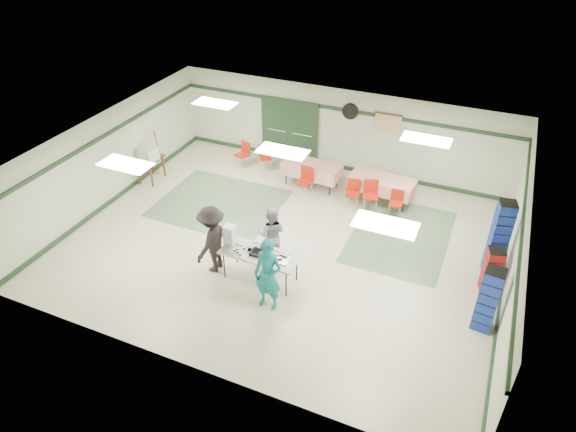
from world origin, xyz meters
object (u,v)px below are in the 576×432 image
at_px(dining_table_a, 382,184).
at_px(broom, 159,150).
at_px(chair_loose_a, 265,155).
at_px(serving_table, 260,255).
at_px(office_printer, 148,153).
at_px(dining_table_b, 312,169).
at_px(chair_c, 396,200).
at_px(volunteer_grey, 271,234).
at_px(chair_loose_b, 244,152).
at_px(crate_stack_red, 492,270).
at_px(volunteer_dark, 212,239).
at_px(chair_d, 306,178).
at_px(crate_stack_blue_b, 488,300).
at_px(crate_stack_blue_a, 499,239).
at_px(chair_b, 353,190).
at_px(printer_table, 150,162).
at_px(volunteer_teal, 268,275).
at_px(chair_a, 371,192).

relative_size(dining_table_a, broom, 1.32).
bearing_deg(chair_loose_a, serving_table, -97.56).
distance_m(chair_loose_a, office_printer, 3.70).
bearing_deg(dining_table_b, serving_table, -80.35).
distance_m(dining_table_a, chair_c, 0.83).
relative_size(volunteer_grey, chair_loose_b, 1.75).
bearing_deg(serving_table, crate_stack_red, 19.85).
relative_size(volunteer_dark, chair_loose_b, 2.03).
xyz_separation_m(dining_table_a, chair_d, (-2.18, -0.56, -0.02)).
bearing_deg(crate_stack_blue_b, serving_table, -174.67).
bearing_deg(crate_stack_blue_a, chair_c, 149.85).
relative_size(chair_b, crate_stack_red, 0.70).
distance_m(dining_table_a, broom, 7.13).
xyz_separation_m(chair_loose_a, crate_stack_red, (7.35, -3.34, 0.11)).
distance_m(volunteer_grey, crate_stack_red, 5.22).
bearing_deg(crate_stack_blue_a, printer_table, 177.36).
bearing_deg(broom, chair_b, -8.54).
distance_m(volunteer_teal, dining_table_a, 5.52).
bearing_deg(volunteer_grey, volunteer_teal, 97.40).
bearing_deg(broom, serving_table, -46.77).
distance_m(volunteer_teal, printer_table, 6.90).
bearing_deg(printer_table, serving_table, -32.37).
bearing_deg(chair_d, broom, -166.01).
height_order(volunteer_grey, crate_stack_blue_a, crate_stack_blue_a).
height_order(dining_table_a, printer_table, dining_table_a).
xyz_separation_m(volunteer_teal, chair_c, (1.73, 4.81, -0.43)).
distance_m(chair_c, broom, 7.65).
bearing_deg(volunteer_dark, dining_table_b, 174.15).
distance_m(dining_table_b, printer_table, 5.05).
xyz_separation_m(dining_table_b, broom, (-4.84, -1.10, 0.19)).
xyz_separation_m(chair_b, crate_stack_blue_a, (4.04, -1.60, 0.51)).
distance_m(volunteer_teal, dining_table_b, 5.50).
bearing_deg(broom, office_printer, -96.03).
height_order(chair_a, chair_c, chair_a).
distance_m(volunteer_dark, printer_table, 5.05).
relative_size(dining_table_b, office_printer, 3.48).
bearing_deg(chair_loose_b, crate_stack_blue_b, -7.01).
bearing_deg(serving_table, chair_b, 76.66).
xyz_separation_m(crate_stack_blue_b, broom, (-10.38, 3.05, -0.02)).
bearing_deg(volunteer_teal, chair_loose_b, 125.05).
distance_m(volunteer_dark, chair_a, 5.00).
height_order(dining_table_a, chair_loose_a, chair_loose_a).
distance_m(dining_table_b, crate_stack_blue_b, 6.92).
height_order(volunteer_teal, dining_table_b, volunteer_teal).
height_order(crate_stack_blue_b, printer_table, crate_stack_blue_b).
distance_m(chair_loose_b, office_printer, 3.05).
relative_size(dining_table_b, crate_stack_red, 1.54).
relative_size(volunteer_dark, chair_b, 2.17).
height_order(chair_loose_b, crate_stack_red, crate_stack_red).
height_order(volunteer_teal, chair_loose_a, volunteer_teal).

